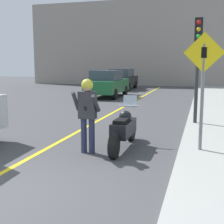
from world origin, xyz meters
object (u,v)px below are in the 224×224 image
object	(u,v)px
parked_car_green	(107,83)
parked_car_black	(122,79)
crossing_sign	(203,80)
motorcycle	(124,129)
person_biker	(87,108)
traffic_light	(198,50)

from	to	relation	value
parked_car_green	parked_car_black	size ratio (longest dim) A/B	1.00
crossing_sign	parked_car_black	world-z (taller)	crossing_sign
motorcycle	person_biker	bearing A→B (deg)	-138.44
crossing_sign	parked_car_black	size ratio (longest dim) A/B	0.64
crossing_sign	parked_car_green	bearing A→B (deg)	116.86
crossing_sign	motorcycle	bearing A→B (deg)	-179.33
parked_car_black	crossing_sign	bearing A→B (deg)	-69.86
person_biker	traffic_light	world-z (taller)	traffic_light
motorcycle	crossing_sign	bearing A→B (deg)	0.67
person_biker	motorcycle	bearing A→B (deg)	41.56
motorcycle	parked_car_black	xyz separation A→B (m)	(-4.50, 17.32, 0.36)
crossing_sign	parked_car_green	size ratio (longest dim) A/B	0.64
motorcycle	person_biker	distance (m)	1.13
traffic_light	motorcycle	bearing A→B (deg)	-115.49
crossing_sign	parked_car_green	distance (m)	12.83
motorcycle	traffic_light	distance (m)	4.32
person_biker	parked_car_black	distance (m)	18.35
motorcycle	parked_car_green	bearing A→B (deg)	109.02
person_biker	parked_car_black	bearing A→B (deg)	101.90
traffic_light	parked_car_black	xyz separation A→B (m)	(-6.15, 13.88, -1.67)
person_biker	traffic_light	bearing A→B (deg)	59.96
crossing_sign	parked_car_green	world-z (taller)	crossing_sign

